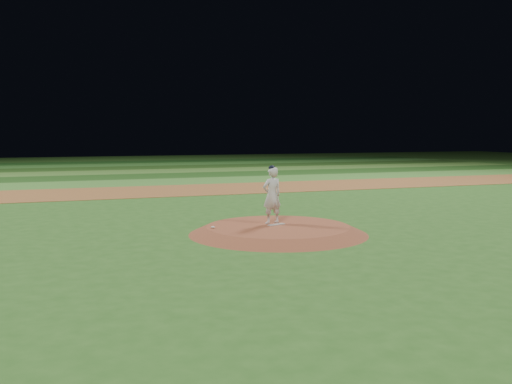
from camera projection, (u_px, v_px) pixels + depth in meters
ground at (278, 234)px, 17.54m from camera, size 120.00×120.00×0.00m
infield_dirt_band at (180, 190)px, 30.63m from camera, size 70.00×6.00×0.02m
outfield_stripe_0 at (161, 182)px, 35.77m from camera, size 70.00×5.00×0.02m
outfield_stripe_1 at (148, 176)px, 40.44m from camera, size 70.00×5.00×0.02m
outfield_stripe_2 at (138, 172)px, 45.12m from camera, size 70.00×5.00×0.02m
outfield_stripe_3 at (129, 168)px, 49.79m from camera, size 70.00×5.00×0.02m
outfield_stripe_4 at (123, 165)px, 54.47m from camera, size 70.00×5.00×0.02m
outfield_stripe_5 at (117, 162)px, 59.14m from camera, size 70.00×5.00×0.02m
pitchers_mound at (278, 230)px, 17.53m from camera, size 5.50×5.50×0.25m
pitching_rubber at (276, 224)px, 17.68m from camera, size 0.60×0.31×0.03m
rosin_bag at (213, 227)px, 17.06m from camera, size 0.12×0.12×0.07m
pitcher_on_mound at (272, 195)px, 17.87m from camera, size 0.72×0.54×1.84m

